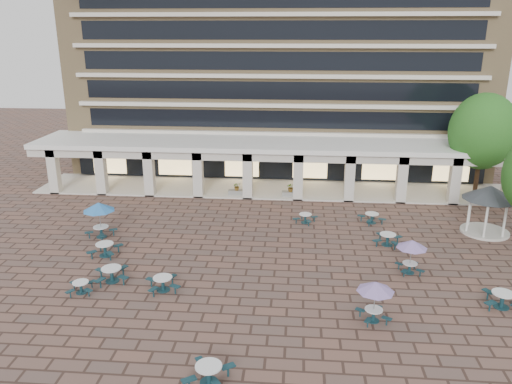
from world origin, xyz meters
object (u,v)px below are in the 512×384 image
(picnic_table_1, at_px, (112,273))
(planter_right, at_px, (291,191))
(planter_left, at_px, (237,190))
(picnic_table_2, at_px, (209,373))
(gazebo, at_px, (490,198))
(picnic_table_0, at_px, (81,286))

(picnic_table_1, height_order, planter_right, planter_right)
(picnic_table_1, relative_size, planter_left, 1.51)
(picnic_table_2, height_order, gazebo, gazebo)
(picnic_table_0, distance_m, gazebo, 27.07)
(picnic_table_0, relative_size, picnic_table_2, 0.79)
(picnic_table_1, distance_m, planter_left, 16.72)
(gazebo, bearing_deg, planter_right, 154.18)
(planter_right, bearing_deg, picnic_table_0, -122.55)
(picnic_table_2, xyz_separation_m, gazebo, (16.62, 17.23, 2.08))
(picnic_table_0, height_order, picnic_table_1, picnic_table_1)
(planter_left, bearing_deg, picnic_table_2, -85.76)
(gazebo, bearing_deg, picnic_table_2, -133.96)
(picnic_table_1, distance_m, picnic_table_2, 10.62)
(picnic_table_2, distance_m, gazebo, 24.03)
(picnic_table_0, bearing_deg, planter_left, 56.84)
(picnic_table_1, bearing_deg, planter_right, 38.27)
(planter_left, bearing_deg, planter_right, -0.00)
(gazebo, distance_m, planter_right, 15.44)
(planter_left, relative_size, planter_right, 1.00)
(picnic_table_0, xyz_separation_m, planter_left, (6.41, 17.29, 0.10))
(gazebo, relative_size, planter_right, 2.45)
(picnic_table_0, height_order, planter_right, planter_right)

